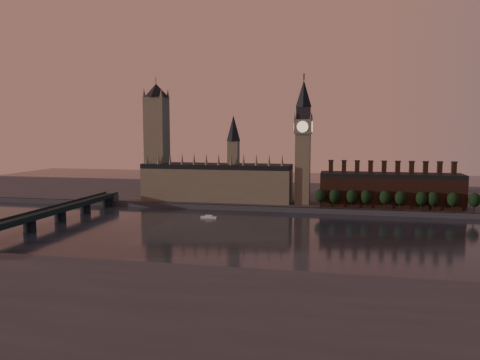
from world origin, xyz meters
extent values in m
plane|color=black|center=(0.00, 0.00, 0.00)|extent=(900.00, 900.00, 0.00)
cube|color=#47464B|center=(0.00, 90.00, 2.00)|extent=(900.00, 4.00, 4.00)
cube|color=#47464B|center=(0.00, 180.00, 2.00)|extent=(900.00, 180.00, 4.00)
cube|color=#786F55|center=(-65.00, 115.00, 18.00)|extent=(130.00, 30.00, 28.00)
cube|color=black|center=(-65.00, 115.00, 34.00)|extent=(130.00, 30.00, 4.00)
cube|color=#786F55|center=(-50.00, 115.00, 44.00)|extent=(9.00, 9.00, 24.00)
cone|color=black|center=(-50.00, 115.00, 67.00)|extent=(12.00, 12.00, 22.00)
cone|color=#786F55|center=(-124.00, 101.00, 41.00)|extent=(2.60, 2.60, 10.00)
cone|color=#786F55|center=(-113.27, 101.00, 41.00)|extent=(2.60, 2.60, 10.00)
cone|color=#786F55|center=(-102.55, 101.00, 41.00)|extent=(2.60, 2.60, 10.00)
cone|color=#786F55|center=(-91.82, 101.00, 41.00)|extent=(2.60, 2.60, 10.00)
cone|color=#786F55|center=(-81.09, 101.00, 41.00)|extent=(2.60, 2.60, 10.00)
cone|color=#786F55|center=(-70.36, 101.00, 41.00)|extent=(2.60, 2.60, 10.00)
cone|color=#786F55|center=(-59.64, 101.00, 41.00)|extent=(2.60, 2.60, 10.00)
cone|color=#786F55|center=(-48.91, 101.00, 41.00)|extent=(2.60, 2.60, 10.00)
cone|color=#786F55|center=(-38.18, 101.00, 41.00)|extent=(2.60, 2.60, 10.00)
cone|color=#786F55|center=(-27.45, 101.00, 41.00)|extent=(2.60, 2.60, 10.00)
cone|color=#786F55|center=(-16.73, 101.00, 41.00)|extent=(2.60, 2.60, 10.00)
cone|color=#786F55|center=(-6.00, 101.00, 41.00)|extent=(2.60, 2.60, 10.00)
cube|color=#786F55|center=(-120.00, 115.00, 49.00)|extent=(18.00, 18.00, 90.00)
cone|color=black|center=(-120.00, 115.00, 100.00)|extent=(24.00, 24.00, 12.00)
cylinder|color=#232326|center=(-120.00, 115.00, 106.00)|extent=(0.50, 0.50, 12.00)
cone|color=#786F55|center=(-128.00, 107.00, 98.00)|extent=(3.00, 3.00, 8.00)
cone|color=#786F55|center=(-112.00, 107.00, 98.00)|extent=(3.00, 3.00, 8.00)
cone|color=#786F55|center=(-128.00, 123.00, 98.00)|extent=(3.00, 3.00, 8.00)
cone|color=#786F55|center=(-112.00, 123.00, 98.00)|extent=(3.00, 3.00, 8.00)
cube|color=#786F55|center=(10.00, 110.00, 33.00)|extent=(12.00, 12.00, 58.00)
cube|color=#786F55|center=(10.00, 110.00, 68.00)|extent=(14.00, 14.00, 12.00)
cube|color=#232326|center=(10.00, 110.00, 79.00)|extent=(11.00, 11.00, 10.00)
cone|color=black|center=(10.00, 110.00, 95.00)|extent=(13.00, 13.00, 22.00)
cylinder|color=#232326|center=(10.00, 110.00, 108.50)|extent=(1.00, 1.00, 5.00)
cylinder|color=beige|center=(10.00, 102.80, 68.00)|extent=(9.00, 0.50, 9.00)
cylinder|color=beige|center=(10.00, 117.20, 68.00)|extent=(9.00, 0.50, 9.00)
cylinder|color=beige|center=(2.80, 110.00, 68.00)|extent=(0.50, 9.00, 9.00)
cylinder|color=beige|center=(17.20, 110.00, 68.00)|extent=(0.50, 9.00, 9.00)
cone|color=#786F55|center=(3.50, 103.50, 77.00)|extent=(2.00, 2.00, 6.00)
cone|color=#786F55|center=(16.50, 103.50, 77.00)|extent=(2.00, 2.00, 6.00)
cone|color=#786F55|center=(3.50, 116.50, 77.00)|extent=(2.00, 2.00, 6.00)
cone|color=#786F55|center=(16.50, 116.50, 77.00)|extent=(2.00, 2.00, 6.00)
cube|color=#4B2A1C|center=(80.00, 110.00, 16.00)|extent=(110.00, 25.00, 24.00)
cube|color=black|center=(80.00, 110.00, 29.50)|extent=(110.00, 25.00, 3.00)
cube|color=#4B2A1C|center=(33.00, 110.00, 35.50)|extent=(3.50, 3.50, 9.00)
cube|color=#232326|center=(33.00, 110.00, 40.50)|extent=(4.20, 4.20, 1.00)
cube|color=#4B2A1C|center=(43.44, 110.00, 35.50)|extent=(3.50, 3.50, 9.00)
cube|color=#232326|center=(43.44, 110.00, 40.50)|extent=(4.20, 4.20, 1.00)
cube|color=#4B2A1C|center=(53.89, 110.00, 35.50)|extent=(3.50, 3.50, 9.00)
cube|color=#232326|center=(53.89, 110.00, 40.50)|extent=(4.20, 4.20, 1.00)
cube|color=#4B2A1C|center=(64.33, 110.00, 35.50)|extent=(3.50, 3.50, 9.00)
cube|color=#232326|center=(64.33, 110.00, 40.50)|extent=(4.20, 4.20, 1.00)
cube|color=#4B2A1C|center=(74.78, 110.00, 35.50)|extent=(3.50, 3.50, 9.00)
cube|color=#232326|center=(74.78, 110.00, 40.50)|extent=(4.20, 4.20, 1.00)
cube|color=#4B2A1C|center=(85.22, 110.00, 35.50)|extent=(3.50, 3.50, 9.00)
cube|color=#232326|center=(85.22, 110.00, 40.50)|extent=(4.20, 4.20, 1.00)
cube|color=#4B2A1C|center=(95.67, 110.00, 35.50)|extent=(3.50, 3.50, 9.00)
cube|color=#232326|center=(95.67, 110.00, 40.50)|extent=(4.20, 4.20, 1.00)
cube|color=#4B2A1C|center=(106.11, 110.00, 35.50)|extent=(3.50, 3.50, 9.00)
cube|color=#232326|center=(106.11, 110.00, 40.50)|extent=(4.20, 4.20, 1.00)
cube|color=#4B2A1C|center=(116.56, 110.00, 35.50)|extent=(3.50, 3.50, 9.00)
cube|color=#232326|center=(116.56, 110.00, 40.50)|extent=(4.20, 4.20, 1.00)
cube|color=#4B2A1C|center=(127.00, 110.00, 35.50)|extent=(3.50, 3.50, 9.00)
cube|color=#232326|center=(127.00, 110.00, 40.50)|extent=(4.20, 4.20, 1.00)
cylinder|color=black|center=(25.44, 93.70, 7.00)|extent=(0.80, 0.80, 6.00)
ellipsoid|color=black|center=(25.44, 93.70, 13.50)|extent=(8.60, 8.60, 10.75)
cylinder|color=black|center=(36.32, 94.03, 7.00)|extent=(0.80, 0.80, 6.00)
ellipsoid|color=black|center=(36.32, 94.03, 13.50)|extent=(8.60, 8.60, 10.75)
cylinder|color=black|center=(49.77, 94.68, 7.00)|extent=(0.80, 0.80, 6.00)
ellipsoid|color=black|center=(49.77, 94.68, 13.50)|extent=(8.60, 8.60, 10.75)
cylinder|color=black|center=(60.45, 95.24, 7.00)|extent=(0.80, 0.80, 6.00)
ellipsoid|color=black|center=(60.45, 95.24, 13.50)|extent=(8.60, 8.60, 10.75)
cylinder|color=black|center=(74.91, 94.76, 7.00)|extent=(0.80, 0.80, 6.00)
ellipsoid|color=black|center=(74.91, 94.76, 13.50)|extent=(8.60, 8.60, 10.75)
cylinder|color=black|center=(86.05, 93.90, 7.00)|extent=(0.80, 0.80, 6.00)
ellipsoid|color=black|center=(86.05, 93.90, 13.50)|extent=(8.60, 8.60, 10.75)
cylinder|color=black|center=(101.37, 94.67, 7.00)|extent=(0.80, 0.80, 6.00)
ellipsoid|color=black|center=(101.37, 94.67, 13.50)|extent=(8.60, 8.60, 10.75)
cylinder|color=black|center=(109.66, 94.55, 7.00)|extent=(0.80, 0.80, 6.00)
ellipsoid|color=black|center=(109.66, 94.55, 13.50)|extent=(8.60, 8.60, 10.75)
cylinder|color=black|center=(123.66, 94.08, 7.00)|extent=(0.80, 0.80, 6.00)
ellipsoid|color=black|center=(123.66, 94.08, 13.50)|extent=(8.60, 8.60, 10.75)
cylinder|color=black|center=(138.70, 94.30, 7.00)|extent=(0.80, 0.80, 6.00)
ellipsoid|color=black|center=(138.70, 94.30, 13.50)|extent=(8.60, 8.60, 10.75)
cube|color=#1B2924|center=(-155.00, -5.00, 9.00)|extent=(12.00, 200.00, 2.50)
cube|color=#1B2924|center=(-160.50, -5.00, 10.90)|extent=(1.00, 200.00, 1.30)
cube|color=#1B2924|center=(-149.50, -5.00, 10.90)|extent=(1.00, 200.00, 1.30)
cube|color=#47464B|center=(-155.00, 90.00, 7.00)|extent=(14.00, 8.00, 6.00)
cylinder|color=#232326|center=(-155.00, -17.00, 3.88)|extent=(8.00, 8.00, 7.75)
cylinder|color=#232326|center=(-155.00, 17.00, 3.88)|extent=(8.00, 8.00, 7.75)
cylinder|color=#232326|center=(-155.00, 51.00, 3.88)|extent=(8.00, 8.00, 7.75)
cylinder|color=#232326|center=(-155.00, 85.00, 3.88)|extent=(8.00, 8.00, 7.75)
cube|color=white|center=(-54.46, 51.32, 0.69)|extent=(12.05, 3.49, 1.38)
cube|color=white|center=(-54.46, 51.32, 1.89)|extent=(5.17, 2.60, 1.03)
camera|label=1|loc=(38.89, -278.68, 64.48)|focal=35.00mm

